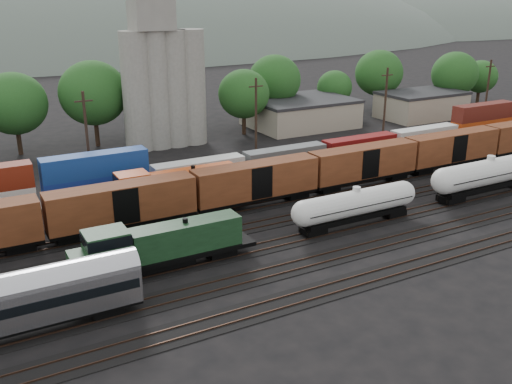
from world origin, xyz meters
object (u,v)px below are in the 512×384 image
orange_locomotive (170,186)px  tank_car_a (356,204)px  green_locomotive (155,246)px  grain_silo (163,75)px

orange_locomotive → tank_car_a: bearing=-45.2°
tank_car_a → orange_locomotive: bearing=134.8°
tank_car_a → orange_locomotive: 21.13m
tank_car_a → orange_locomotive: size_ratio=0.90×
green_locomotive → tank_car_a: size_ratio=1.08×
green_locomotive → tank_car_a: (21.92, 0.00, -0.10)m
tank_car_a → grain_silo: size_ratio=0.53×
grain_silo → tank_car_a: bearing=-82.0°
green_locomotive → orange_locomotive: (7.03, 15.00, -0.07)m
green_locomotive → grain_silo: size_ratio=0.58×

